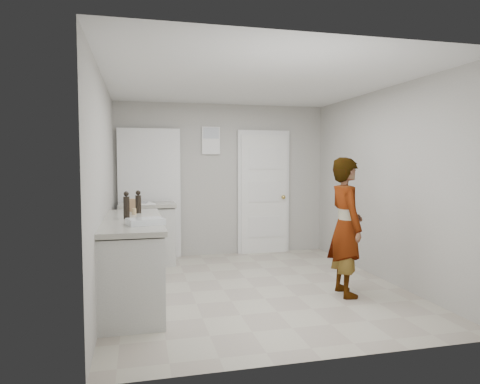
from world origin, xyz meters
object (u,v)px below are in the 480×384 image
object	(u,v)px
spice_jar	(134,212)
oil_cruet_a	(138,202)
person	(346,227)
baking_dish	(146,222)
oil_cruet_b	(126,206)
cake_mix_box	(132,205)
egg_bowl	(134,223)

from	to	relation	value
spice_jar	oil_cruet_a	world-z (taller)	oil_cruet_a
person	baking_dish	world-z (taller)	person
baking_dish	oil_cruet_b	bearing A→B (deg)	111.86
cake_mix_box	spice_jar	xyz separation A→B (m)	(0.03, -0.33, -0.04)
person	oil_cruet_b	xyz separation A→B (m)	(-2.46, 0.33, 0.27)
cake_mix_box	egg_bowl	world-z (taller)	cake_mix_box
person	oil_cruet_b	distance (m)	2.50
oil_cruet_b	cake_mix_box	bearing A→B (deg)	85.72
spice_jar	egg_bowl	world-z (taller)	spice_jar
egg_bowl	person	bearing A→B (deg)	4.55
spice_jar	baking_dish	xyz separation A→B (m)	(0.12, -0.85, -0.01)
oil_cruet_b	spice_jar	bearing A→B (deg)	78.03
oil_cruet_b	baking_dish	size ratio (longest dim) A/B	0.76
egg_bowl	baking_dish	bearing A→B (deg)	17.05
oil_cruet_b	person	bearing A→B (deg)	-7.56
person	oil_cruet_a	xyz separation A→B (m)	(-2.34, 0.82, 0.26)
cake_mix_box	baking_dish	bearing A→B (deg)	-70.31
oil_cruet_b	egg_bowl	size ratio (longest dim) A/B	2.58
baking_dish	oil_cruet_a	bearing A→B (deg)	93.90
spice_jar	baking_dish	world-z (taller)	spice_jar
cake_mix_box	oil_cruet_a	size ratio (longest dim) A/B	0.57
person	oil_cruet_a	world-z (taller)	person
oil_cruet_b	egg_bowl	bearing A→B (deg)	-80.88
oil_cruet_a	oil_cruet_b	size ratio (longest dim) A/B	0.92
person	egg_bowl	xyz separation A→B (m)	(-2.38, -0.19, 0.15)
spice_jar	oil_cruet_a	distance (m)	0.17
baking_dish	spice_jar	bearing A→B (deg)	97.82
egg_bowl	oil_cruet_b	bearing A→B (deg)	99.12
person	egg_bowl	distance (m)	2.39
oil_cruet_a	egg_bowl	distance (m)	1.02
person	oil_cruet_b	size ratio (longest dim) A/B	5.28
oil_cruet_a	oil_cruet_b	xyz separation A→B (m)	(-0.13, -0.50, 0.01)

